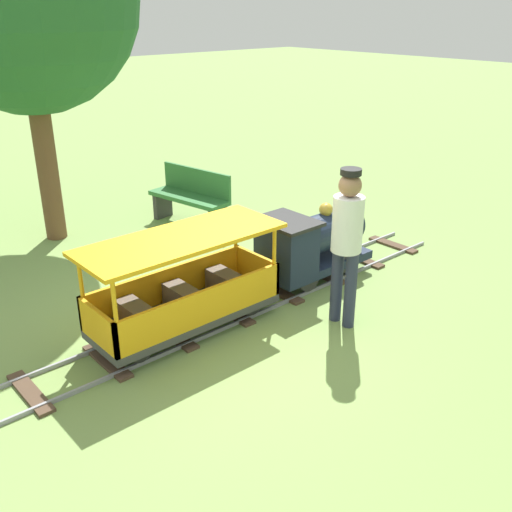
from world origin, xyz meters
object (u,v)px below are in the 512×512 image
object	(u,v)px
conductor_person	(347,236)
locomotive	(310,242)
park_bench	(191,197)
passenger_car	(185,293)

from	to	relation	value
conductor_person	locomotive	bearing A→B (deg)	152.77
locomotive	conductor_person	bearing A→B (deg)	-27.23
locomotive	conductor_person	xyz separation A→B (m)	(0.91, -0.47, 0.47)
conductor_person	park_bench	world-z (taller)	conductor_person
locomotive	park_bench	distance (m)	2.50
passenger_car	park_bench	bearing A→B (deg)	143.47
passenger_car	park_bench	distance (m)	3.10
locomotive	passenger_car	world-z (taller)	locomotive
locomotive	park_bench	bearing A→B (deg)	178.02
locomotive	passenger_car	xyz separation A→B (m)	(0.00, -1.76, -0.06)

